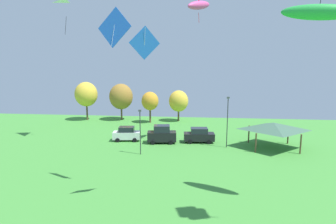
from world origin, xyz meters
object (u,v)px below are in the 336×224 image
Objects in this scene: parked_car_second_from_left at (162,134)px; light_post_0 at (140,129)px; park_pavilion at (274,126)px; light_post_1 at (227,120)px; treeline_tree_2 at (150,101)px; parked_car_leftmost at (127,134)px; parked_car_third_from_left at (199,135)px; kite_flying_7 at (70,10)px; kite_flying_2 at (199,5)px; treeline_tree_0 at (86,94)px; kite_flying_6 at (319,12)px; treeline_tree_1 at (121,97)px; kite_flying_3 at (145,43)px; treeline_tree_3 at (179,101)px; kite_flying_5 at (114,27)px.

parked_car_second_from_left is 6.25m from light_post_0.
park_pavilion is 6.46m from light_post_1.
parked_car_second_from_left is 0.69× the size of treeline_tree_2.
parked_car_leftmost is 11.03m from parked_car_third_from_left.
kite_flying_7 is 20.00m from parked_car_leftmost.
kite_flying_2 is 18.76m from kite_flying_7.
light_post_1 is at bearing -5.20° from kite_flying_7.
kite_flying_2 is 1.35× the size of kite_flying_7.
treeline_tree_2 is at bearing -5.76° from treeline_tree_0.
park_pavilion is (21.25, -1.38, 1.99)m from parked_car_leftmost.
kite_flying_6 is 1.19× the size of parked_car_second_from_left.
parked_car_third_from_left is 23.58m from treeline_tree_1.
parked_car_second_from_left is 25.00m from treeline_tree_0.
kite_flying_6 is at bearing -74.39° from light_post_1.
treeline_tree_0 is (-23.68, 16.84, -13.73)m from kite_flying_2.
treeline_tree_0 is 1.05× the size of treeline_tree_1.
kite_flying_6 is at bearing -62.13° from kite_flying_2.
kite_flying_7 is (-14.78, 19.12, 6.66)m from kite_flying_3.
parked_car_second_from_left is at bearing 173.24° from kite_flying_2.
treeline_tree_2 is at bearing 96.57° from light_post_0.
parked_car_leftmost is at bearing 109.62° from kite_flying_3.
kite_flying_2 is at bearing -14.12° from parked_car_leftmost.
park_pavilion is 32.32m from treeline_tree_1.
treeline_tree_1 is 1.20× the size of treeline_tree_3.
treeline_tree_1 is (-20.47, 18.38, 1.08)m from light_post_1.
kite_flying_5 is 21.15m from parked_car_leftmost.
kite_flying_3 is 34.56m from treeline_tree_2.
treeline_tree_0 reaches higher than treeline_tree_3.
light_post_0 is (-7.55, -6.46, 2.21)m from parked_car_third_from_left.
kite_flying_5 is 31.95m from treeline_tree_2.
parked_car_second_from_left is 0.68× the size of treeline_tree_3.
light_post_0 is 0.75× the size of treeline_tree_1.
light_post_1 is at bearing 51.68° from kite_flying_5.
kite_flying_3 is at bearing -70.79° from treeline_tree_1.
kite_flying_7 reaches higher than kite_flying_6.
kite_flying_7 is (-11.66, 16.32, 5.08)m from kite_flying_5.
parked_car_second_from_left is at bearing 177.25° from park_pavilion.
treeline_tree_0 is 19.89m from treeline_tree_3.
treeline_tree_0 is (-18.53, 16.23, 4.27)m from parked_car_second_from_left.
parked_car_leftmost is 0.61× the size of light_post_1.
parked_car_second_from_left is at bearing 69.86° from light_post_0.
parked_car_leftmost is 20.80m from treeline_tree_0.
parked_car_second_from_left is (5.51, -0.63, 0.21)m from parked_car_leftmost.
treeline_tree_1 is (-11.11, 17.14, 3.77)m from parked_car_second_from_left.
parked_car_leftmost is at bearing -50.18° from treeline_tree_0.
park_pavilion is at bearing 82.72° from kite_flying_6.
kite_flying_6 reaches higher than parked_car_third_from_left.
treeline_tree_0 is (-27.88, 17.48, 1.58)m from light_post_1.
parked_car_third_from_left is 5.26m from light_post_1.
light_post_1 is (11.25, 14.23, -10.33)m from kite_flying_5.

